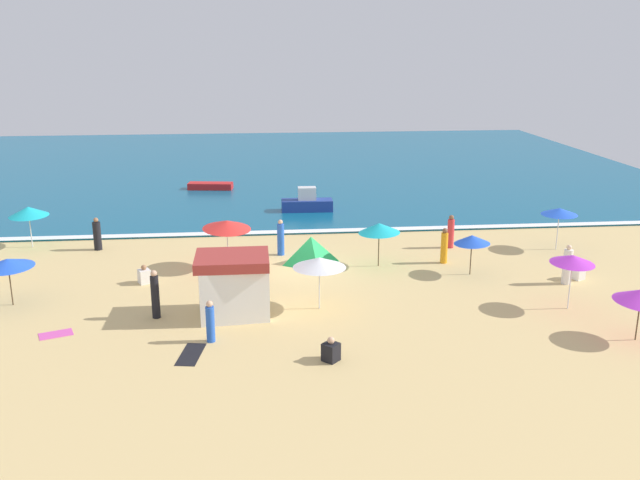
{
  "coord_description": "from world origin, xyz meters",
  "views": [
    {
      "loc": [
        -2.01,
        -30.39,
        10.13
      ],
      "look_at": [
        1.22,
        2.01,
        0.8
      ],
      "focal_mm": 38.64,
      "sensor_mm": 36.0,
      "label": 1
    }
  ],
  "objects_px": {
    "beachgoer_1": "(567,266)",
    "small_boat_0": "(307,203)",
    "beach_umbrella_4": "(573,259)",
    "beachgoer_4": "(97,235)",
    "beachgoer_5": "(210,322)",
    "beachgoer_8": "(444,246)",
    "beachgoer_2": "(451,232)",
    "beach_umbrella_3": "(227,225)",
    "beach_umbrella_5": "(472,239)",
    "beachgoer_7": "(155,295)",
    "beachgoer_9": "(578,270)",
    "beach_umbrella_7": "(379,228)",
    "beach_umbrella_6": "(559,211)",
    "beach_tent": "(311,250)",
    "beachgoer_3": "(281,238)",
    "beach_umbrella_2": "(28,211)",
    "beachgoer_0": "(144,276)",
    "beachgoer_6": "(331,351)",
    "lifeguard_cabana": "(233,285)",
    "beach_umbrella_1": "(8,263)",
    "small_boat_1": "(210,186)"
  },
  "relations": [
    {
      "from": "beachgoer_1",
      "to": "beachgoer_9",
      "type": "bearing_deg",
      "value": 33.15
    },
    {
      "from": "beach_umbrella_5",
      "to": "beachgoer_7",
      "type": "distance_m",
      "value": 14.09
    },
    {
      "from": "beach_umbrella_5",
      "to": "beachgoer_9",
      "type": "bearing_deg",
      "value": -13.67
    },
    {
      "from": "beachgoer_0",
      "to": "beachgoer_5",
      "type": "height_order",
      "value": "beachgoer_5"
    },
    {
      "from": "beachgoer_1",
      "to": "beachgoer_5",
      "type": "xyz_separation_m",
      "value": [
        -15.13,
        -4.59,
        -0.09
      ]
    },
    {
      "from": "beachgoer_0",
      "to": "beachgoer_3",
      "type": "bearing_deg",
      "value": 30.56
    },
    {
      "from": "beach_tent",
      "to": "beachgoer_3",
      "type": "bearing_deg",
      "value": 131.62
    },
    {
      "from": "beachgoer_3",
      "to": "beach_umbrella_7",
      "type": "bearing_deg",
      "value": -26.49
    },
    {
      "from": "beachgoer_1",
      "to": "beachgoer_9",
      "type": "height_order",
      "value": "beachgoer_1"
    },
    {
      "from": "beach_umbrella_5",
      "to": "beachgoer_7",
      "type": "relative_size",
      "value": 0.99
    },
    {
      "from": "beachgoer_8",
      "to": "beach_umbrella_5",
      "type": "bearing_deg",
      "value": -67.83
    },
    {
      "from": "beach_umbrella_2",
      "to": "beachgoer_8",
      "type": "height_order",
      "value": "beach_umbrella_2"
    },
    {
      "from": "lifeguard_cabana",
      "to": "beachgoer_5",
      "type": "relative_size",
      "value": 1.82
    },
    {
      "from": "beach_umbrella_2",
      "to": "beach_umbrella_3",
      "type": "relative_size",
      "value": 0.83
    },
    {
      "from": "beachgoer_2",
      "to": "beachgoer_3",
      "type": "bearing_deg",
      "value": -177.42
    },
    {
      "from": "beach_umbrella_3",
      "to": "small_boat_0",
      "type": "height_order",
      "value": "beach_umbrella_3"
    },
    {
      "from": "beach_umbrella_6",
      "to": "beach_umbrella_7",
      "type": "relative_size",
      "value": 1.1
    },
    {
      "from": "beach_umbrella_2",
      "to": "beach_umbrella_5",
      "type": "relative_size",
      "value": 1.35
    },
    {
      "from": "beach_umbrella_5",
      "to": "beach_umbrella_7",
      "type": "relative_size",
      "value": 0.84
    },
    {
      "from": "beachgoer_1",
      "to": "beachgoer_3",
      "type": "bearing_deg",
      "value": 155.74
    },
    {
      "from": "beachgoer_2",
      "to": "beachgoer_4",
      "type": "height_order",
      "value": "beachgoer_2"
    },
    {
      "from": "beach_umbrella_3",
      "to": "beach_umbrella_4",
      "type": "relative_size",
      "value": 1.37
    },
    {
      "from": "beachgoer_6",
      "to": "beach_umbrella_1",
      "type": "bearing_deg",
      "value": 152.65
    },
    {
      "from": "beachgoer_7",
      "to": "beach_umbrella_2",
      "type": "bearing_deg",
      "value": 126.48
    },
    {
      "from": "beach_umbrella_5",
      "to": "beach_umbrella_6",
      "type": "relative_size",
      "value": 0.76
    },
    {
      "from": "beach_umbrella_7",
      "to": "beachgoer_9",
      "type": "relative_size",
      "value": 2.36
    },
    {
      "from": "beach_umbrella_6",
      "to": "beach_umbrella_7",
      "type": "bearing_deg",
      "value": -169.22
    },
    {
      "from": "beach_umbrella_1",
      "to": "beach_umbrella_2",
      "type": "relative_size",
      "value": 1.1
    },
    {
      "from": "beach_tent",
      "to": "beachgoer_4",
      "type": "xyz_separation_m",
      "value": [
        -10.6,
        3.35,
        0.11
      ]
    },
    {
      "from": "beachgoer_2",
      "to": "beach_umbrella_5",
      "type": "bearing_deg",
      "value": -93.93
    },
    {
      "from": "beach_umbrella_5",
      "to": "beach_umbrella_6",
      "type": "distance_m",
      "value": 6.58
    },
    {
      "from": "beachgoer_5",
      "to": "beach_tent",
      "type": "bearing_deg",
      "value": 63.36
    },
    {
      "from": "beachgoer_6",
      "to": "beach_umbrella_7",
      "type": "bearing_deg",
      "value": 70.96
    },
    {
      "from": "beachgoer_1",
      "to": "small_boat_0",
      "type": "distance_m",
      "value": 17.58
    },
    {
      "from": "beachgoer_0",
      "to": "beachgoer_3",
      "type": "height_order",
      "value": "beachgoer_3"
    },
    {
      "from": "beach_umbrella_5",
      "to": "beach_umbrella_7",
      "type": "xyz_separation_m",
      "value": [
        -3.93,
        1.63,
        0.2
      ]
    },
    {
      "from": "beach_umbrella_4",
      "to": "beachgoer_4",
      "type": "relative_size",
      "value": 1.35
    },
    {
      "from": "beachgoer_5",
      "to": "small_boat_1",
      "type": "relative_size",
      "value": 0.47
    },
    {
      "from": "beachgoer_0",
      "to": "beachgoer_6",
      "type": "xyz_separation_m",
      "value": [
        7.26,
        -8.41,
        0.0
      ]
    },
    {
      "from": "beach_umbrella_2",
      "to": "beach_umbrella_3",
      "type": "bearing_deg",
      "value": -23.58
    },
    {
      "from": "beach_umbrella_4",
      "to": "beach_tent",
      "type": "height_order",
      "value": "beach_umbrella_4"
    },
    {
      "from": "lifeguard_cabana",
      "to": "beachgoer_1",
      "type": "distance_m",
      "value": 14.55
    },
    {
      "from": "beachgoer_1",
      "to": "small_boat_0",
      "type": "relative_size",
      "value": 0.56
    },
    {
      "from": "beachgoer_1",
      "to": "beachgoer_3",
      "type": "xyz_separation_m",
      "value": [
        -12.22,
        5.51,
        0.03
      ]
    },
    {
      "from": "beach_umbrella_1",
      "to": "beach_tent",
      "type": "relative_size",
      "value": 1.24
    },
    {
      "from": "beachgoer_0",
      "to": "small_boat_0",
      "type": "relative_size",
      "value": 0.27
    },
    {
      "from": "beach_umbrella_6",
      "to": "lifeguard_cabana",
      "type": "bearing_deg",
      "value": -155.93
    },
    {
      "from": "beach_umbrella_4",
      "to": "small_boat_0",
      "type": "xyz_separation_m",
      "value": [
        -8.99,
        17.14,
        -1.45
      ]
    },
    {
      "from": "beachgoer_5",
      "to": "beachgoer_8",
      "type": "height_order",
      "value": "beachgoer_8"
    },
    {
      "from": "beach_umbrella_4",
      "to": "beach_umbrella_6",
      "type": "relative_size",
      "value": 0.91
    }
  ]
}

